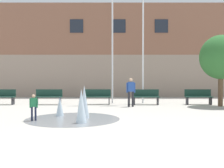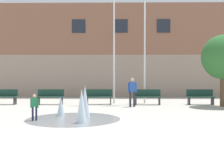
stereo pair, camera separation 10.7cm
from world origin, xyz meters
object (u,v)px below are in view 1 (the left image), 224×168
at_px(park_bench_under_right_flagpole, 147,97).
at_px(park_bench_under_left_flagpole, 50,97).
at_px(park_bench_center, 99,97).
at_px(park_bench_near_trashcan, 200,97).
at_px(street_tree_near_building, 222,57).
at_px(child_with_pink_shirt, 35,105).
at_px(park_bench_left_of_flagpoles, 3,97).
at_px(flagpole_left, 114,30).
at_px(adult_watching, 132,90).
at_px(flagpole_right, 145,29).

bearing_deg(park_bench_under_right_flagpole, park_bench_under_left_flagpole, 179.81).
bearing_deg(park_bench_under_left_flagpole, park_bench_center, 0.62).
distance_m(park_bench_near_trashcan, street_tree_near_building, 2.65).
height_order(park_bench_center, child_with_pink_shirt, child_with_pink_shirt).
height_order(park_bench_left_of_flagpoles, park_bench_center, same).
height_order(child_with_pink_shirt, flagpole_left, flagpole_left).
height_order(park_bench_under_left_flagpole, adult_watching, adult_watching).
bearing_deg(park_bench_left_of_flagpoles, park_bench_near_trashcan, 0.21).
relative_size(park_bench_under_left_flagpole, flagpole_left, 0.18).
height_order(adult_watching, flagpole_left, flagpole_left).
relative_size(park_bench_under_left_flagpole, flagpole_right, 0.18).
height_order(park_bench_left_of_flagpoles, flagpole_right, flagpole_right).
height_order(park_bench_near_trashcan, flagpole_right, flagpole_right).
bearing_deg(park_bench_under_left_flagpole, park_bench_under_right_flagpole, -0.19).
xyz_separation_m(park_bench_left_of_flagpoles, adult_watching, (7.67, -1.15, 0.45)).
bearing_deg(park_bench_near_trashcan, park_bench_under_left_flagpole, -179.74).
xyz_separation_m(park_bench_left_of_flagpoles, park_bench_center, (5.75, 0.04, 0.00)).
bearing_deg(adult_watching, flagpole_left, 109.14).
bearing_deg(park_bench_left_of_flagpoles, adult_watching, -8.51).
distance_m(park_bench_center, park_bench_under_right_flagpole, 2.90).
bearing_deg(park_bench_near_trashcan, park_bench_under_right_flagpole, -178.92).
bearing_deg(child_with_pink_shirt, park_bench_center, -120.29).
bearing_deg(adult_watching, park_bench_center, 141.48).
height_order(park_bench_under_left_flagpole, park_bench_under_right_flagpole, same).
distance_m(park_bench_left_of_flagpoles, park_bench_near_trashcan, 11.83).
bearing_deg(park_bench_under_left_flagpole, park_bench_left_of_flagpoles, -179.92).
bearing_deg(child_with_pink_shirt, flagpole_left, -124.91).
relative_size(park_bench_under_left_flagpole, park_bench_near_trashcan, 1.00).
distance_m(flagpole_right, street_tree_near_building, 4.90).
bearing_deg(flagpole_left, child_with_pink_shirt, -113.66).
distance_m(park_bench_center, park_bench_near_trashcan, 6.08).
relative_size(park_bench_center, street_tree_near_building, 0.40).
distance_m(park_bench_left_of_flagpoles, street_tree_near_building, 12.97).
distance_m(park_bench_under_left_flagpole, park_bench_center, 2.93).
bearing_deg(park_bench_center, flagpole_left, 42.63).
bearing_deg(flagpole_right, flagpole_left, -180.00).
bearing_deg(park_bench_center, street_tree_near_building, -8.12).
xyz_separation_m(park_bench_under_right_flagpole, park_bench_near_trashcan, (3.17, 0.06, 0.00)).
relative_size(adult_watching, street_tree_near_building, 0.40).
xyz_separation_m(park_bench_under_left_flagpole, park_bench_under_right_flagpole, (5.83, -0.02, 0.00)).
xyz_separation_m(child_with_pink_shirt, street_tree_near_building, (9.04, 4.96, 2.18)).
xyz_separation_m(child_with_pink_shirt, flagpole_left, (2.98, 6.81, 4.02)).
bearing_deg(park_bench_under_right_flagpole, street_tree_near_building, -13.03).
height_order(park_bench_left_of_flagpoles, park_bench_under_right_flagpole, same).
height_order(park_bench_under_right_flagpole, flagpole_left, flagpole_left).
bearing_deg(flagpole_left, park_bench_center, -137.37).
height_order(child_with_pink_shirt, flagpole_right, flagpole_right).
height_order(flagpole_left, street_tree_near_building, flagpole_left).
height_order(park_bench_under_left_flagpole, child_with_pink_shirt, child_with_pink_shirt).
relative_size(park_bench_center, flagpole_left, 0.18).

